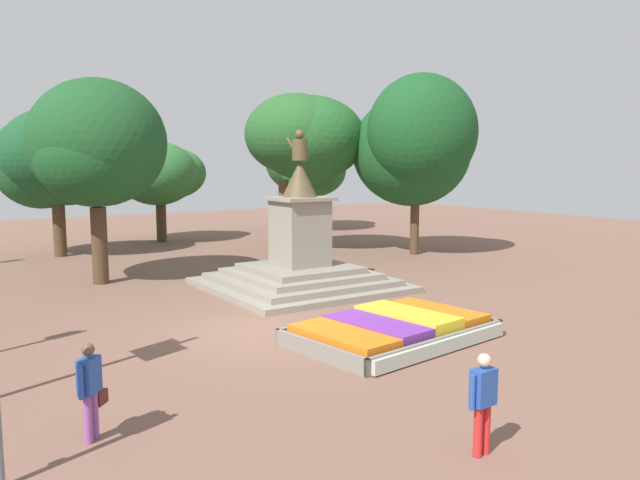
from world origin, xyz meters
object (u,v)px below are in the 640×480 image
at_px(pedestrian_with_handbag, 90,386).
at_px(pedestrian_near_planter, 483,398).
at_px(flower_planter, 395,330).
at_px(statue_monument, 300,260).

bearing_deg(pedestrian_with_handbag, pedestrian_near_planter, -38.33).
relative_size(flower_planter, statue_monument, 0.87).
bearing_deg(pedestrian_near_planter, flower_planter, 61.99).
relative_size(statue_monument, pedestrian_with_handbag, 3.83).
xyz_separation_m(statue_monument, pedestrian_with_handbag, (-8.91, -8.32, -0.10)).
relative_size(flower_planter, pedestrian_near_planter, 3.34).
distance_m(flower_planter, statue_monument, 6.88).
height_order(flower_planter, pedestrian_with_handbag, pedestrian_with_handbag).
bearing_deg(pedestrian_near_planter, pedestrian_with_handbag, 141.67).
xyz_separation_m(statue_monument, pedestrian_near_planter, (-4.26, -12.00, -0.08)).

